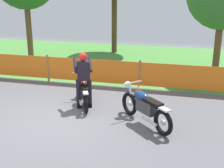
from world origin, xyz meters
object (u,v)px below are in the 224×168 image
Objects in this scene: motorcycle_lead at (83,91)px; rider_lead at (84,78)px; motorcycle_trailing at (145,107)px; traffic_cone at (139,89)px.

motorcycle_lead is 0.52m from rider_lead.
rider_lead reaches higher than motorcycle_lead.
motorcycle_lead is 1.11× the size of motorcycle_trailing.
rider_lead reaches higher than traffic_cone.
traffic_cone is (1.46, 1.32, -0.66)m from rider_lead.
motorcycle_lead is 1.93m from traffic_cone.
rider_lead reaches higher than motorcycle_trailing.
motorcycle_lead is 3.33× the size of traffic_cone.
rider_lead is at bearing -179.43° from motorcycle_lead.
motorcycle_trailing is at bearing -76.52° from traffic_cone.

